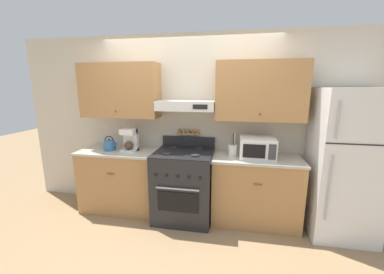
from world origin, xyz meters
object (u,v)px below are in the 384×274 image
at_px(stove_range, 184,184).
at_px(utensil_crock, 233,150).
at_px(coffee_maker, 130,140).
at_px(microwave, 257,147).
at_px(tea_kettle, 110,145).
at_px(refrigerator, 344,164).

xyz_separation_m(stove_range, utensil_crock, (0.65, 0.04, 0.52)).
relative_size(coffee_maker, microwave, 0.72).
bearing_deg(tea_kettle, utensil_crock, 0.00).
bearing_deg(stove_range, tea_kettle, 177.76).
xyz_separation_m(tea_kettle, coffee_maker, (0.31, 0.02, 0.08)).
bearing_deg(refrigerator, stove_range, -179.91).
distance_m(stove_range, microwave, 1.12).
distance_m(microwave, utensil_crock, 0.32).
bearing_deg(utensil_crock, stove_range, -176.17).
distance_m(coffee_maker, utensil_crock, 1.46).
relative_size(refrigerator, microwave, 4.07).
bearing_deg(microwave, refrigerator, -3.26).
xyz_separation_m(refrigerator, tea_kettle, (-3.10, 0.04, 0.09)).
xyz_separation_m(stove_range, tea_kettle, (-1.11, 0.04, 0.51)).
distance_m(coffee_maker, microwave, 1.77).
relative_size(stove_range, microwave, 2.47).
distance_m(tea_kettle, utensil_crock, 1.76).
height_order(refrigerator, utensil_crock, refrigerator).
bearing_deg(stove_range, microwave, 3.64).
bearing_deg(tea_kettle, coffee_maker, 4.61).
height_order(refrigerator, tea_kettle, refrigerator).
bearing_deg(refrigerator, tea_kettle, 179.25).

